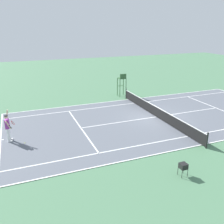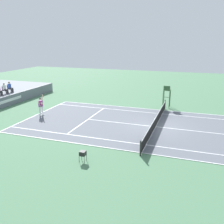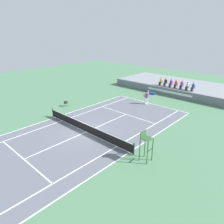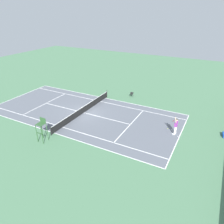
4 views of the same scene
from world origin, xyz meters
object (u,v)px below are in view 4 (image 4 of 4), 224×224
tennis_ball (168,129)px  umpire_chair (42,127)px  ball_hopper (132,93)px  tennis_player (176,126)px  equipment_bag (224,135)px

tennis_ball → umpire_chair: 13.28m
ball_hopper → tennis_ball: bearing=46.8°
umpire_chair → ball_hopper: umpire_chair is taller
tennis_player → equipment_bag: 5.10m
umpire_chair → equipment_bag: size_ratio=2.60×
tennis_player → equipment_bag: (-1.97, 4.63, -0.83)m
tennis_ball → equipment_bag: bearing=102.6°
tennis_player → ball_hopper: size_ratio=2.98×
umpire_chair → tennis_ball: bearing=127.9°
equipment_bag → ball_hopper: size_ratio=1.34×
equipment_bag → ball_hopper: ball_hopper is taller
tennis_player → ball_hopper: (-7.50, -8.12, -0.42)m
umpire_chair → ball_hopper: size_ratio=3.49×
tennis_player → umpire_chair: size_ratio=0.85×
umpire_chair → tennis_player: bearing=123.1°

